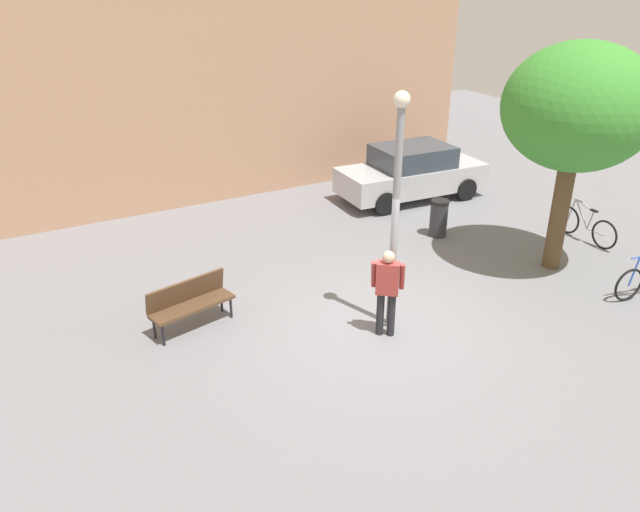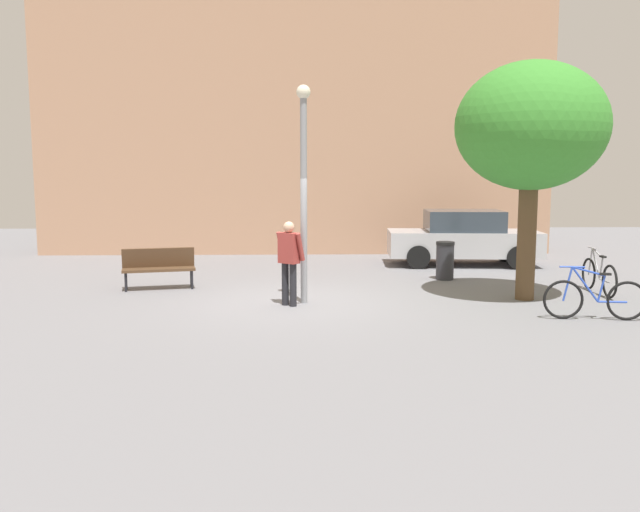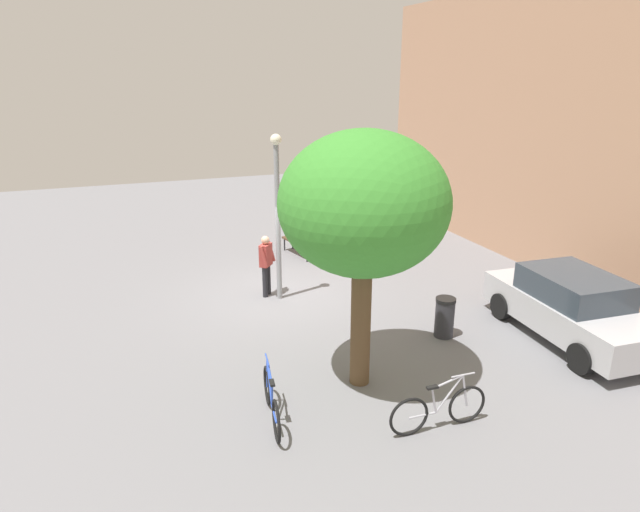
{
  "view_description": "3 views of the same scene",
  "coord_description": "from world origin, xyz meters",
  "px_view_note": "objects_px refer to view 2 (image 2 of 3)",
  "views": [
    {
      "loc": [
        -5.82,
        -8.06,
        6.08
      ],
      "look_at": [
        -0.54,
        1.3,
        1.02
      ],
      "focal_mm": 34.51,
      "sensor_mm": 36.0,
      "label": 1
    },
    {
      "loc": [
        0.14,
        -13.31,
        2.64
      ],
      "look_at": [
        0.55,
        0.6,
        0.87
      ],
      "focal_mm": 37.51,
      "sensor_mm": 36.0,
      "label": 2
    },
    {
      "loc": [
        13.28,
        -3.83,
        5.71
      ],
      "look_at": [
        -0.36,
        1.33,
        0.84
      ],
      "focal_mm": 30.82,
      "sensor_mm": 36.0,
      "label": 3
    }
  ],
  "objects_px": {
    "plaza_tree": "(531,128)",
    "bicycle_silver": "(599,276)",
    "person_by_lamppost": "(289,257)",
    "trash_bin": "(445,260)",
    "bicycle_blue": "(595,299)",
    "parked_car_silver": "(463,238)",
    "park_bench": "(159,265)",
    "lamppost": "(304,177)"
  },
  "relations": [
    {
      "from": "person_by_lamppost",
      "to": "bicycle_silver",
      "type": "xyz_separation_m",
      "value": [
        6.7,
        1.12,
        -0.58
      ]
    },
    {
      "from": "lamppost",
      "to": "trash_bin",
      "type": "xyz_separation_m",
      "value": [
        3.48,
        2.85,
        -2.05
      ]
    },
    {
      "from": "trash_bin",
      "to": "person_by_lamppost",
      "type": "bearing_deg",
      "value": -140.4
    },
    {
      "from": "bicycle_silver",
      "to": "parked_car_silver",
      "type": "height_order",
      "value": "parked_car_silver"
    },
    {
      "from": "park_bench",
      "to": "trash_bin",
      "type": "relative_size",
      "value": 1.78
    },
    {
      "from": "bicycle_blue",
      "to": "parked_car_silver",
      "type": "distance_m",
      "value": 7.14
    },
    {
      "from": "trash_bin",
      "to": "bicycle_blue",
      "type": "bearing_deg",
      "value": -69.45
    },
    {
      "from": "bicycle_silver",
      "to": "trash_bin",
      "type": "bearing_deg",
      "value": 145.75
    },
    {
      "from": "person_by_lamppost",
      "to": "parked_car_silver",
      "type": "relative_size",
      "value": 0.39
    },
    {
      "from": "person_by_lamppost",
      "to": "plaza_tree",
      "type": "height_order",
      "value": "plaza_tree"
    },
    {
      "from": "park_bench",
      "to": "bicycle_blue",
      "type": "height_order",
      "value": "bicycle_blue"
    },
    {
      "from": "person_by_lamppost",
      "to": "parked_car_silver",
      "type": "distance_m",
      "value": 7.45
    },
    {
      "from": "park_bench",
      "to": "bicycle_blue",
      "type": "bearing_deg",
      "value": -22.14
    },
    {
      "from": "bicycle_silver",
      "to": "trash_bin",
      "type": "distance_m",
      "value": 3.54
    },
    {
      "from": "lamppost",
      "to": "trash_bin",
      "type": "relative_size",
      "value": 4.62
    },
    {
      "from": "plaza_tree",
      "to": "person_by_lamppost",
      "type": "bearing_deg",
      "value": -174.08
    },
    {
      "from": "bicycle_silver",
      "to": "parked_car_silver",
      "type": "xyz_separation_m",
      "value": [
        -1.86,
        4.55,
        0.39
      ]
    },
    {
      "from": "lamppost",
      "to": "person_by_lamppost",
      "type": "xyz_separation_m",
      "value": [
        -0.29,
        -0.27,
        -1.56
      ]
    },
    {
      "from": "park_bench",
      "to": "trash_bin",
      "type": "distance_m",
      "value": 6.84
    },
    {
      "from": "person_by_lamppost",
      "to": "trash_bin",
      "type": "distance_m",
      "value": 4.91
    },
    {
      "from": "lamppost",
      "to": "bicycle_silver",
      "type": "xyz_separation_m",
      "value": [
        6.4,
        0.86,
        -2.14
      ]
    },
    {
      "from": "lamppost",
      "to": "bicycle_silver",
      "type": "bearing_deg",
      "value": 7.62
    },
    {
      "from": "bicycle_silver",
      "to": "parked_car_silver",
      "type": "relative_size",
      "value": 0.42
    },
    {
      "from": "park_bench",
      "to": "bicycle_silver",
      "type": "height_order",
      "value": "bicycle_silver"
    },
    {
      "from": "parked_car_silver",
      "to": "park_bench",
      "type": "bearing_deg",
      "value": -154.9
    },
    {
      "from": "plaza_tree",
      "to": "bicycle_blue",
      "type": "relative_size",
      "value": 2.69
    },
    {
      "from": "parked_car_silver",
      "to": "bicycle_silver",
      "type": "bearing_deg",
      "value": -67.75
    },
    {
      "from": "person_by_lamppost",
      "to": "plaza_tree",
      "type": "bearing_deg",
      "value": 5.92
    },
    {
      "from": "plaza_tree",
      "to": "bicycle_blue",
      "type": "distance_m",
      "value": 3.73
    },
    {
      "from": "bicycle_blue",
      "to": "trash_bin",
      "type": "distance_m",
      "value": 4.86
    },
    {
      "from": "lamppost",
      "to": "parked_car_silver",
      "type": "xyz_separation_m",
      "value": [
        4.54,
        5.4,
        -1.75
      ]
    },
    {
      "from": "park_bench",
      "to": "person_by_lamppost",
      "type": "bearing_deg",
      "value": -34.0
    },
    {
      "from": "lamppost",
      "to": "parked_car_silver",
      "type": "bearing_deg",
      "value": 49.93
    },
    {
      "from": "plaza_tree",
      "to": "trash_bin",
      "type": "distance_m",
      "value": 4.16
    },
    {
      "from": "parked_car_silver",
      "to": "trash_bin",
      "type": "height_order",
      "value": "parked_car_silver"
    },
    {
      "from": "plaza_tree",
      "to": "bicycle_silver",
      "type": "relative_size",
      "value": 2.67
    },
    {
      "from": "lamppost",
      "to": "plaza_tree",
      "type": "relative_size",
      "value": 0.89
    },
    {
      "from": "bicycle_blue",
      "to": "parked_car_silver",
      "type": "xyz_separation_m",
      "value": [
        -0.64,
        7.1,
        0.39
      ]
    },
    {
      "from": "parked_car_silver",
      "to": "lamppost",
      "type": "bearing_deg",
      "value": -130.07
    },
    {
      "from": "person_by_lamppost",
      "to": "plaza_tree",
      "type": "relative_size",
      "value": 0.35
    },
    {
      "from": "park_bench",
      "to": "parked_car_silver",
      "type": "xyz_separation_m",
      "value": [
        7.81,
        3.66,
        0.23
      ]
    },
    {
      "from": "lamppost",
      "to": "bicycle_silver",
      "type": "relative_size",
      "value": 2.38
    }
  ]
}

